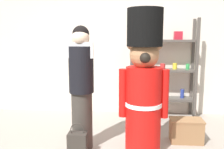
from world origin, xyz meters
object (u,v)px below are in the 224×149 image
(person_shopper, at_px, (81,85))
(shopping_bag, at_px, (78,144))
(teddy_bear_guard, at_px, (144,84))
(display_crate, at_px, (186,130))
(merchandise_shelf, at_px, (162,68))

(person_shopper, height_order, shopping_bag, person_shopper)
(teddy_bear_guard, relative_size, person_shopper, 1.12)
(person_shopper, distance_m, shopping_bag, 0.74)
(display_crate, bearing_deg, teddy_bear_guard, -150.91)
(shopping_bag, xyz_separation_m, display_crate, (1.43, 0.54, 0.01))
(merchandise_shelf, distance_m, teddy_bear_guard, 1.56)
(shopping_bag, bearing_deg, teddy_bear_guard, 13.15)
(display_crate, bearing_deg, shopping_bag, -159.47)
(merchandise_shelf, relative_size, teddy_bear_guard, 0.99)
(shopping_bag, relative_size, display_crate, 0.94)
(person_shopper, xyz_separation_m, display_crate, (1.42, 0.29, -0.69))
(teddy_bear_guard, xyz_separation_m, display_crate, (0.63, 0.35, -0.72))
(merchandise_shelf, bearing_deg, person_shopper, -130.05)
(merchandise_shelf, bearing_deg, display_crate, -79.72)
(merchandise_shelf, height_order, teddy_bear_guard, teddy_bear_guard)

